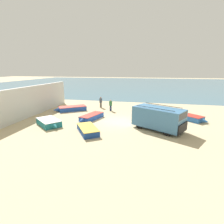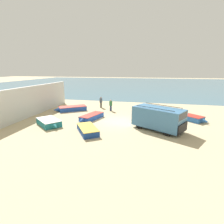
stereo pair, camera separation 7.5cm
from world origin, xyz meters
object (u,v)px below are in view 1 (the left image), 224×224
fishing_rowboat_3 (188,117)px  fisherman_0 (101,101)px  fishing_rowboat_5 (87,129)px  parked_van (158,118)px  fisherman_1 (111,104)px  fishing_rowboat_0 (71,108)px  fishing_rowboat_4 (91,117)px  fishing_rowboat_2 (140,112)px  fishing_rowboat_1 (49,122)px

fishing_rowboat_3 → fisherman_0: fisherman_0 is taller
fishing_rowboat_3 → fishing_rowboat_5: size_ratio=1.06×
parked_van → fisherman_1: parked_van is taller
fishing_rowboat_0 → fishing_rowboat_3: bearing=140.3°
fishing_rowboat_0 → fishing_rowboat_4: 5.45m
fishing_rowboat_0 → fishing_rowboat_4: size_ratio=1.05×
fishing_rowboat_2 → fishing_rowboat_0: bearing=-96.1°
fishing_rowboat_3 → fisherman_1: 10.11m
fishing_rowboat_1 → fishing_rowboat_4: 4.73m
fishing_rowboat_0 → fishing_rowboat_2: 9.61m
parked_van → fishing_rowboat_1: (-11.11, -1.13, -0.88)m
parked_van → fishing_rowboat_5: size_ratio=1.43×
fishing_rowboat_1 → fishing_rowboat_4: (3.55, 3.13, -0.04)m
fishing_rowboat_2 → fisherman_0: (-6.09, 2.83, 0.71)m
parked_van → fishing_rowboat_2: 5.99m
fisherman_1 → fisherman_0: bearing=-174.3°
fishing_rowboat_2 → fishing_rowboat_3: fishing_rowboat_3 is taller
fishing_rowboat_3 → fishing_rowboat_4: (-11.15, -2.34, -0.01)m
fisherman_1 → fishing_rowboat_0: bearing=-121.0°
parked_van → fisherman_0: size_ratio=3.18×
fishing_rowboat_5 → fisherman_1: fisherman_1 is taller
fishing_rowboat_1 → parked_van: bearing=44.4°
fishing_rowboat_0 → fishing_rowboat_3: fishing_rowboat_0 is taller
fishing_rowboat_0 → fishing_rowboat_4: fishing_rowboat_0 is taller
fishing_rowboat_0 → fisherman_1: fisherman_1 is taller
fishing_rowboat_5 → fisherman_0: size_ratio=2.22×
fishing_rowboat_0 → fishing_rowboat_3: size_ratio=1.12×
fishing_rowboat_3 → fishing_rowboat_1: bearing=-117.0°
fisherman_1 → fishing_rowboat_5: bearing=-43.6°
parked_van → fishing_rowboat_4: (-7.57, 2.00, -0.92)m
fishing_rowboat_5 → fishing_rowboat_1: bearing=42.6°
parked_van → fishing_rowboat_4: 7.88m
fishing_rowboat_1 → fisherman_1: fisherman_1 is taller
fishing_rowboat_3 → fisherman_1: (-9.83, 2.28, 0.66)m
fishing_rowboat_0 → fishing_rowboat_2: (9.61, -0.00, -0.05)m
parked_van → fishing_rowboat_3: bearing=80.1°
fishing_rowboat_0 → fishing_rowboat_4: (4.14, -3.54, -0.03)m
fishing_rowboat_1 → fisherman_0: 9.96m
fishing_rowboat_5 → parked_van: bearing=-105.4°
fishing_rowboat_2 → fisherman_0: fisherman_0 is taller
fishing_rowboat_3 → fishing_rowboat_4: bearing=-125.6°
fishing_rowboat_2 → fishing_rowboat_3: 5.80m
fishing_rowboat_0 → fishing_rowboat_1: (0.59, -6.67, 0.01)m
fishing_rowboat_1 → fishing_rowboat_3: size_ratio=0.92×
fishing_rowboat_1 → fishing_rowboat_0: bearing=133.6°
fisherman_1 → fishing_rowboat_2: bearing=33.3°
fishing_rowboat_3 → fishing_rowboat_5: (-10.06, -6.56, -0.01)m
fishing_rowboat_0 → fishing_rowboat_1: bearing=59.8°
fisherman_0 → fisherman_1: (1.94, -1.75, -0.02)m
fishing_rowboat_0 → fisherman_1: bearing=155.9°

